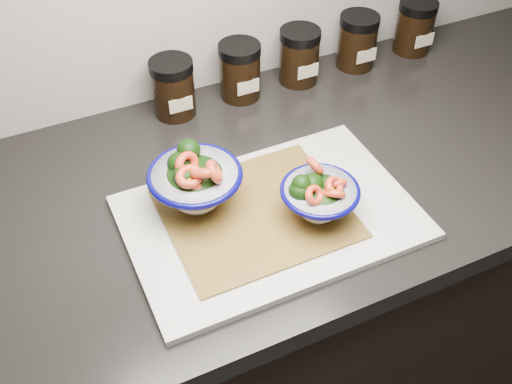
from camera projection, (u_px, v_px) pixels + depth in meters
name	position (u px, v px, depth m)	size (l,w,h in m)	color
cabinet	(300.00, 315.00, 1.38)	(3.43, 0.58, 0.86)	black
countertop	(313.00, 170.00, 1.07)	(3.50, 0.60, 0.04)	black
cutting_board	(270.00, 217.00, 0.95)	(0.45, 0.30, 0.01)	beige
bamboo_mat	(256.00, 213.00, 0.94)	(0.28, 0.24, 0.00)	olive
bowl_left	(195.00, 182.00, 0.92)	(0.15, 0.15, 0.11)	white
bowl_right	(319.00, 196.00, 0.91)	(0.12, 0.12, 0.10)	white
spice_jar_a	(173.00, 88.00, 1.12)	(0.08, 0.08, 0.11)	black
spice_jar_b	(240.00, 71.00, 1.16)	(0.08, 0.08, 0.11)	black
spice_jar_c	(299.00, 56.00, 1.20)	(0.08, 0.08, 0.11)	black
spice_jar_d	(357.00, 41.00, 1.24)	(0.08, 0.08, 0.11)	black
spice_jar_e	(415.00, 26.00, 1.29)	(0.08, 0.08, 0.11)	black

